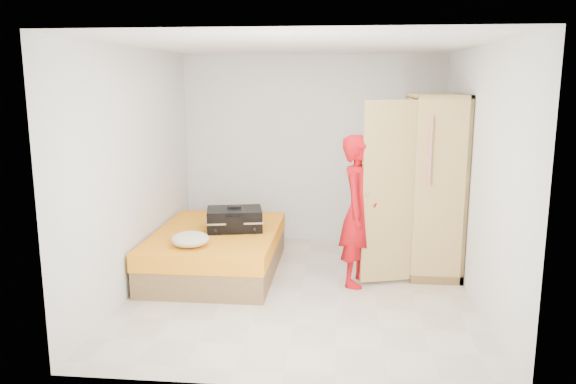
# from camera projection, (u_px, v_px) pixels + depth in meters

# --- Properties ---
(room) EXTENTS (4.00, 4.02, 2.60)m
(room) POSITION_uv_depth(u_px,v_px,m) (302.00, 173.00, 5.88)
(room) COLOR beige
(room) RESTS_ON ground
(bed) EXTENTS (1.42, 2.02, 0.50)m
(bed) POSITION_uv_depth(u_px,v_px,m) (217.00, 251.00, 6.70)
(bed) COLOR olive
(bed) RESTS_ON ground
(wardrobe) EXTENTS (1.15, 1.35, 2.10)m
(wardrobe) POSITION_uv_depth(u_px,v_px,m) (429.00, 188.00, 6.63)
(wardrobe) COLOR tan
(wardrobe) RESTS_ON ground
(person) EXTENTS (0.58, 0.71, 1.68)m
(person) POSITION_uv_depth(u_px,v_px,m) (359.00, 211.00, 6.18)
(person) COLOR red
(person) RESTS_ON ground
(suitcase) EXTENTS (0.75, 0.61, 0.29)m
(suitcase) POSITION_uv_depth(u_px,v_px,m) (234.00, 219.00, 6.68)
(suitcase) COLOR black
(suitcase) RESTS_ON bed
(round_cushion) EXTENTS (0.41, 0.41, 0.16)m
(round_cushion) POSITION_uv_depth(u_px,v_px,m) (190.00, 239.00, 6.01)
(round_cushion) COLOR beige
(round_cushion) RESTS_ON bed
(pillow) EXTENTS (0.57, 0.34, 0.10)m
(pillow) POSITION_uv_depth(u_px,v_px,m) (238.00, 211.00, 7.47)
(pillow) COLOR beige
(pillow) RESTS_ON bed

